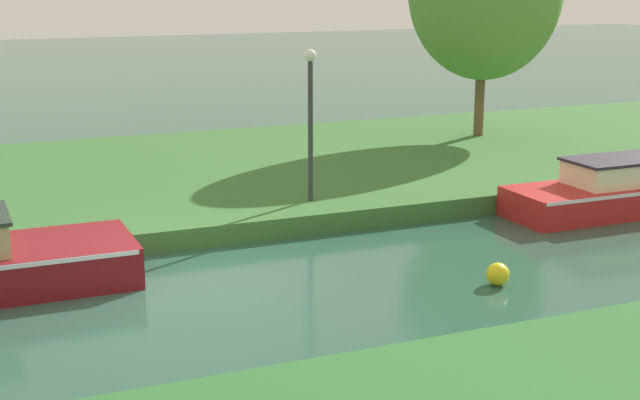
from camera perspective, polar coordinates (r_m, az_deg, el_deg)
ground_plane at (r=14.41m, az=-7.97°, el=-5.55°), size 120.00×120.00×0.00m
riverbank_far at (r=20.94m, az=-13.07°, el=0.97°), size 72.00×10.00×0.40m
red_barge at (r=20.09m, az=19.44°, el=0.82°), size 5.69×1.58×1.13m
lamp_post at (r=17.74m, az=-0.60°, el=5.86°), size 0.24×0.24×2.99m
channel_buoy at (r=14.65m, az=11.09°, el=-4.59°), size 0.37×0.37×0.37m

